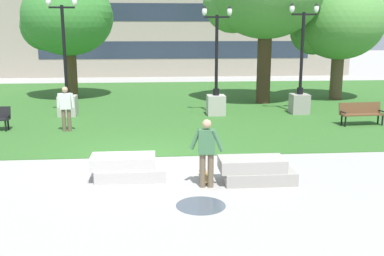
{
  "coord_description": "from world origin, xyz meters",
  "views": [
    {
      "loc": [
        0.49,
        -13.28,
        3.81
      ],
      "look_at": [
        1.48,
        -1.4,
        1.2
      ],
      "focal_mm": 42.0,
      "sensor_mm": 36.0,
      "label": 1
    }
  ],
  "objects": [
    {
      "name": "ground_plane",
      "position": [
        0.0,
        0.0,
        0.0
      ],
      "size": [
        140.0,
        140.0,
        0.0
      ],
      "primitive_type": "plane",
      "color": "#A3A09B"
    },
    {
      "name": "grass_lawn",
      "position": [
        0.0,
        10.0,
        0.01
      ],
      "size": [
        40.0,
        20.0,
        0.02
      ],
      "primitive_type": "cube",
      "color": "#336628",
      "rests_on": "ground"
    },
    {
      "name": "concrete_block_center",
      "position": [
        -0.26,
        -2.01,
        0.31
      ],
      "size": [
        1.92,
        0.9,
        0.64
      ],
      "color": "#BCB7B2",
      "rests_on": "ground"
    },
    {
      "name": "concrete_block_left",
      "position": [
        3.01,
        -2.52,
        0.31
      ],
      "size": [
        1.92,
        0.9,
        0.64
      ],
      "color": "#9E9991",
      "rests_on": "ground"
    },
    {
      "name": "person_skateboarder",
      "position": [
        1.72,
        -2.78,
        0.96
      ],
      "size": [
        0.83,
        0.37,
        1.71
      ],
      "color": "brown",
      "rests_on": "ground"
    },
    {
      "name": "skateboard",
      "position": [
        1.75,
        -2.29,
        0.09
      ],
      "size": [
        0.27,
        1.03,
        0.14
      ],
      "color": "olive",
      "rests_on": "ground"
    },
    {
      "name": "puddle",
      "position": [
        1.46,
        -3.98,
        0.0
      ],
      "size": [
        1.11,
        1.11,
        0.01
      ],
      "primitive_type": "cylinder",
      "color": "#47515B",
      "rests_on": "ground"
    },
    {
      "name": "park_bench_far_left",
      "position": [
        8.84,
        4.03,
        0.54
      ],
      "size": [
        1.83,
        0.66,
        0.9
      ],
      "color": "brown",
      "rests_on": "grass_lawn"
    },
    {
      "name": "lamp_post_center",
      "position": [
        3.24,
        6.7,
        1.01
      ],
      "size": [
        1.32,
        0.8,
        4.83
      ],
      "color": "#ADA89E",
      "rests_on": "grass_lawn"
    },
    {
      "name": "lamp_post_left",
      "position": [
        -3.44,
        7.07,
        1.07
      ],
      "size": [
        1.32,
        0.8,
        5.23
      ],
      "color": "#ADA89E",
      "rests_on": "grass_lawn"
    },
    {
      "name": "lamp_post_right",
      "position": [
        7.13,
        6.72,
        1.03
      ],
      "size": [
        1.32,
        0.8,
        4.96
      ],
      "color": "gray",
      "rests_on": "grass_lawn"
    },
    {
      "name": "tree_far_right",
      "position": [
        10.5,
        10.91,
        4.13
      ],
      "size": [
        4.91,
        4.68,
        6.17
      ],
      "color": "brown",
      "rests_on": "grass_lawn"
    },
    {
      "name": "tree_near_left",
      "position": [
        -4.26,
        12.44,
        4.42
      ],
      "size": [
        5.16,
        4.92,
        6.57
      ],
      "color": "#4C3823",
      "rests_on": "grass_lawn"
    },
    {
      "name": "person_bystander_near_lawn",
      "position": [
        -2.88,
        3.8,
        0.98
      ],
      "size": [
        0.67,
        0.26,
        1.71
      ],
      "color": "brown",
      "rests_on": "grass_lawn"
    },
    {
      "name": "building_facade_distant",
      "position": [
        2.3,
        24.5,
        5.48
      ],
      "size": [
        29.55,
        1.03,
        10.97
      ],
      "color": "gray",
      "rests_on": "ground"
    }
  ]
}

